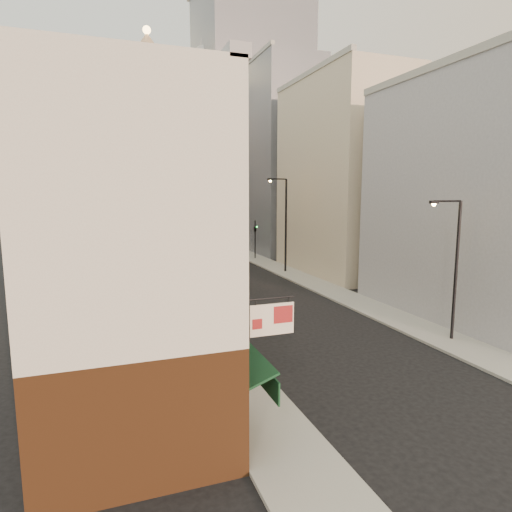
{
  "coord_description": "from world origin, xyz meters",
  "views": [
    {
      "loc": [
        -11.74,
        -10.13,
        8.4
      ],
      "look_at": [
        -2.45,
        16.07,
        4.35
      ],
      "focal_mm": 30.0,
      "sensor_mm": 36.0,
      "label": 1
    }
  ],
  "objects_px": {
    "clock_tower": "(151,153)",
    "traffic_light_left": "(147,234)",
    "white_tower": "(213,144)",
    "streetlamp_near": "(454,262)",
    "traffic_light_right": "(255,230)",
    "streetlamp_mid": "(284,220)"
  },
  "relations": [
    {
      "from": "clock_tower",
      "to": "traffic_light_left",
      "type": "height_order",
      "value": "clock_tower"
    },
    {
      "from": "white_tower",
      "to": "traffic_light_right",
      "type": "bearing_deg",
      "value": -95.54
    },
    {
      "from": "clock_tower",
      "to": "traffic_light_right",
      "type": "relative_size",
      "value": 8.98
    },
    {
      "from": "clock_tower",
      "to": "traffic_light_right",
      "type": "bearing_deg",
      "value": -81.57
    },
    {
      "from": "streetlamp_mid",
      "to": "traffic_light_right",
      "type": "relative_size",
      "value": 2.0
    },
    {
      "from": "white_tower",
      "to": "traffic_light_left",
      "type": "relative_size",
      "value": 8.3
    },
    {
      "from": "traffic_light_right",
      "to": "streetlamp_mid",
      "type": "bearing_deg",
      "value": 109.39
    },
    {
      "from": "clock_tower",
      "to": "traffic_light_left",
      "type": "relative_size",
      "value": 8.98
    },
    {
      "from": "streetlamp_near",
      "to": "traffic_light_right",
      "type": "height_order",
      "value": "streetlamp_near"
    },
    {
      "from": "traffic_light_left",
      "to": "white_tower",
      "type": "bearing_deg",
      "value": -92.69
    },
    {
      "from": "white_tower",
      "to": "streetlamp_mid",
      "type": "xyz_separation_m",
      "value": [
        -3.84,
        -46.53,
        -12.9
      ]
    },
    {
      "from": "white_tower",
      "to": "traffic_light_left",
      "type": "height_order",
      "value": "white_tower"
    },
    {
      "from": "streetlamp_near",
      "to": "streetlamp_mid",
      "type": "height_order",
      "value": "streetlamp_mid"
    },
    {
      "from": "streetlamp_near",
      "to": "clock_tower",
      "type": "bearing_deg",
      "value": 96.99
    },
    {
      "from": "streetlamp_near",
      "to": "traffic_light_right",
      "type": "bearing_deg",
      "value": 92.02
    },
    {
      "from": "streetlamp_near",
      "to": "traffic_light_left",
      "type": "height_order",
      "value": "streetlamp_near"
    },
    {
      "from": "white_tower",
      "to": "streetlamp_near",
      "type": "height_order",
      "value": "white_tower"
    },
    {
      "from": "white_tower",
      "to": "traffic_light_right",
      "type": "xyz_separation_m",
      "value": [
        -3.53,
        -36.42,
        -14.81
      ]
    },
    {
      "from": "streetlamp_near",
      "to": "streetlamp_mid",
      "type": "relative_size",
      "value": 0.81
    },
    {
      "from": "traffic_light_left",
      "to": "streetlamp_mid",
      "type": "bearing_deg",
      "value": 162.5
    },
    {
      "from": "white_tower",
      "to": "streetlamp_mid",
      "type": "height_order",
      "value": "white_tower"
    },
    {
      "from": "traffic_light_right",
      "to": "white_tower",
      "type": "bearing_deg",
      "value": -74.37
    }
  ]
}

